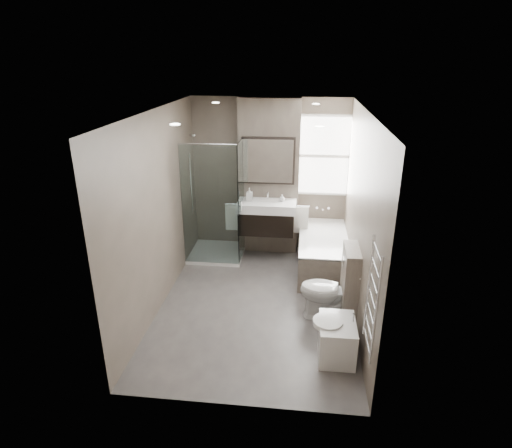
# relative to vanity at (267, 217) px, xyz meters

# --- Properties ---
(room) EXTENTS (2.70, 3.90, 2.70)m
(room) POSITION_rel_vanity_xyz_m (0.00, -1.43, 0.56)
(room) COLOR #575250
(room) RESTS_ON ground
(vanity_pier) EXTENTS (1.00, 0.25, 2.60)m
(vanity_pier) POSITION_rel_vanity_xyz_m (0.00, 0.35, 0.56)
(vanity_pier) COLOR #63594E
(vanity_pier) RESTS_ON ground
(vanity) EXTENTS (0.95, 0.47, 0.66)m
(vanity) POSITION_rel_vanity_xyz_m (0.00, 0.00, 0.00)
(vanity) COLOR black
(vanity) RESTS_ON vanity_pier
(mirror_cabinet) EXTENTS (0.86, 0.08, 0.76)m
(mirror_cabinet) POSITION_rel_vanity_xyz_m (0.00, 0.19, 0.89)
(mirror_cabinet) COLOR black
(mirror_cabinet) RESTS_ON vanity_pier
(towel_left) EXTENTS (0.24, 0.06, 0.44)m
(towel_left) POSITION_rel_vanity_xyz_m (-0.56, -0.02, -0.02)
(towel_left) COLOR silver
(towel_left) RESTS_ON vanity_pier
(towel_right) EXTENTS (0.24, 0.06, 0.44)m
(towel_right) POSITION_rel_vanity_xyz_m (0.56, -0.02, -0.02)
(towel_right) COLOR silver
(towel_right) RESTS_ON vanity_pier
(shower_enclosure) EXTENTS (0.90, 0.90, 2.00)m
(shower_enclosure) POSITION_rel_vanity_xyz_m (-0.75, -0.08, -0.25)
(shower_enclosure) COLOR white
(shower_enclosure) RESTS_ON ground
(bathtub) EXTENTS (0.75, 1.60, 0.57)m
(bathtub) POSITION_rel_vanity_xyz_m (0.92, -0.33, -0.43)
(bathtub) COLOR #63594E
(bathtub) RESTS_ON ground
(window) EXTENTS (0.98, 0.06, 1.33)m
(window) POSITION_rel_vanity_xyz_m (0.90, 0.45, 0.93)
(window) COLOR white
(window) RESTS_ON room
(toilet) EXTENTS (0.81, 0.53, 0.78)m
(toilet) POSITION_rel_vanity_xyz_m (0.97, -1.69, -0.35)
(toilet) COLOR white
(toilet) RESTS_ON ground
(cistern_box) EXTENTS (0.19, 0.55, 1.00)m
(cistern_box) POSITION_rel_vanity_xyz_m (1.21, -1.68, -0.24)
(cistern_box) COLOR #63594E
(cistern_box) RESTS_ON ground
(bidet) EXTENTS (0.48, 0.56, 0.57)m
(bidet) POSITION_rel_vanity_xyz_m (1.01, -2.46, -0.50)
(bidet) COLOR white
(bidet) RESTS_ON ground
(towel_radiator) EXTENTS (0.03, 0.49, 1.10)m
(towel_radiator) POSITION_rel_vanity_xyz_m (1.25, -3.03, 0.38)
(towel_radiator) COLOR silver
(towel_radiator) RESTS_ON room
(soap_bottle_a) EXTENTS (0.09, 0.10, 0.21)m
(soap_bottle_a) POSITION_rel_vanity_xyz_m (-0.29, 0.04, 0.36)
(soap_bottle_a) COLOR white
(soap_bottle_a) RESTS_ON vanity
(soap_bottle_b) EXTENTS (0.09, 0.09, 0.12)m
(soap_bottle_b) POSITION_rel_vanity_xyz_m (0.24, 0.05, 0.32)
(soap_bottle_b) COLOR white
(soap_bottle_b) RESTS_ON vanity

